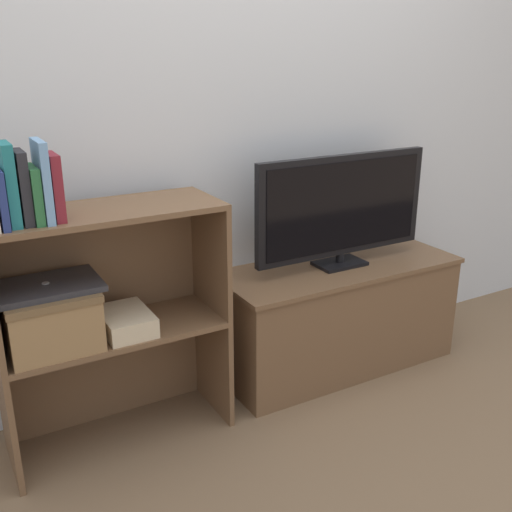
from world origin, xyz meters
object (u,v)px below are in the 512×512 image
object	(u,v)px
tv_stand	(337,315)
book_skyblue	(43,181)
tv	(343,207)
laptop	(46,286)
book_teal	(9,185)
book_forest	(34,195)
book_charcoal	(23,188)
book_navy	(0,198)
book_maroon	(54,187)
storage_basket_left	(49,314)
magazine_stack	(126,321)

from	to	relation	value
tv_stand	book_skyblue	bearing A→B (deg)	-175.36
tv	laptop	xyz separation A→B (m)	(-1.25, -0.05, -0.09)
book_teal	book_forest	distance (m)	0.08
tv_stand	tv	xyz separation A→B (m)	(0.00, -0.00, 0.51)
book_charcoal	book_skyblue	bearing A→B (deg)	0.00
book_teal	laptop	world-z (taller)	book_teal
book_navy	book_maroon	size ratio (longest dim) A/B	0.85
tv_stand	book_teal	world-z (taller)	book_teal
book_teal	book_navy	bearing A→B (deg)	180.00
book_navy	storage_basket_left	bearing A→B (deg)	23.28
book_navy	book_skyblue	distance (m)	0.13
book_maroon	magazine_stack	distance (m)	0.55
book_charcoal	magazine_stack	xyz separation A→B (m)	(0.29, 0.02, -0.52)
book_skyblue	laptop	world-z (taller)	book_skyblue
book_charcoal	magazine_stack	bearing A→B (deg)	4.34
book_forest	storage_basket_left	xyz separation A→B (m)	(0.01, 0.05, -0.42)
book_teal	book_maroon	bearing A→B (deg)	0.00
book_skyblue	laptop	distance (m)	0.36
tv_stand	book_forest	bearing A→B (deg)	-175.47
tv_stand	magazine_stack	size ratio (longest dim) A/B	4.72
tv	storage_basket_left	size ratio (longest dim) A/B	2.83
tv	storage_basket_left	xyz separation A→B (m)	(-1.25, -0.05, -0.20)
book_charcoal	storage_basket_left	size ratio (longest dim) A/B	0.75
book_skyblue	book_navy	bearing A→B (deg)	180.00
book_charcoal	tv_stand	bearing A→B (deg)	4.43
book_forest	book_maroon	xyz separation A→B (m)	(0.06, 0.00, 0.02)
book_navy	book_charcoal	size ratio (longest dim) A/B	0.79
magazine_stack	book_forest	bearing A→B (deg)	-175.16
book_charcoal	laptop	distance (m)	0.35
tv_stand	book_maroon	size ratio (longest dim) A/B	5.32
magazine_stack	storage_basket_left	bearing A→B (deg)	174.57
storage_basket_left	magazine_stack	bearing A→B (deg)	-5.43
book_teal	magazine_stack	bearing A→B (deg)	3.85
book_skyblue	storage_basket_left	xyz separation A→B (m)	(-0.02, 0.05, -0.46)
tv	book_forest	distance (m)	1.29
tv	book_navy	world-z (taller)	book_navy
book_navy	book_teal	xyz separation A→B (m)	(0.03, 0.00, 0.04)
book_charcoal	laptop	size ratio (longest dim) A/B	0.65
tv	book_skyblue	bearing A→B (deg)	-175.43
book_navy	magazine_stack	distance (m)	0.61
storage_basket_left	book_teal	bearing A→B (deg)	-148.76
book_teal	storage_basket_left	world-z (taller)	book_teal
storage_basket_left	laptop	distance (m)	0.10
book_charcoal	book_forest	size ratio (longest dim) A/B	1.29
book_skyblue	magazine_stack	world-z (taller)	book_skyblue
book_charcoal	magazine_stack	size ratio (longest dim) A/B	0.96
tv	book_navy	distance (m)	1.38
book_forest	laptop	bearing A→B (deg)	79.43
storage_basket_left	magazine_stack	distance (m)	0.26
tv_stand	book_teal	size ratio (longest dim) A/B	4.41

